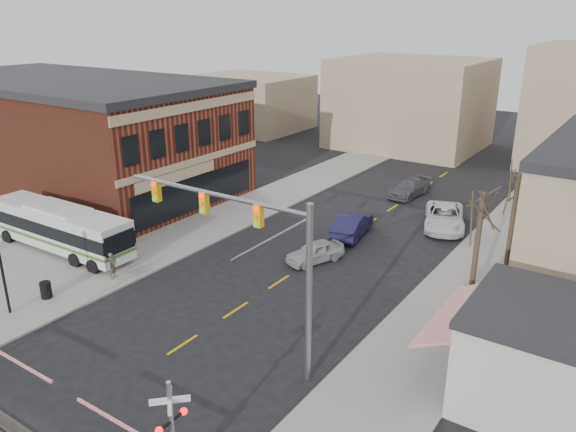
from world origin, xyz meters
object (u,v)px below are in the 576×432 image
object	(u,v)px
transit_bus	(60,227)
car_b	(352,225)
street_lamp	(0,259)
car_c	(444,217)
rr_crossing_east	(164,429)
pedestrian_near	(112,265)
traffic_signal_mast	(254,242)
trash_bin	(46,290)
car_a	(315,252)
car_d	(410,188)
pedestrian_far	(109,243)

from	to	relation	value
transit_bus	car_b	world-z (taller)	transit_bus
street_lamp	car_c	distance (m)	29.01
transit_bus	rr_crossing_east	bearing A→B (deg)	-26.48
rr_crossing_east	street_lamp	world-z (taller)	street_lamp
transit_bus	pedestrian_near	bearing A→B (deg)	-8.62
traffic_signal_mast	car_b	world-z (taller)	traffic_signal_mast
trash_bin	pedestrian_near	xyz separation A→B (m)	(1.07, 3.70, 0.33)
street_lamp	car_b	distance (m)	22.19
transit_bus	street_lamp	bearing A→B (deg)	-53.42
transit_bus	pedestrian_near	xyz separation A→B (m)	(6.19, -0.94, -0.76)
trash_bin	car_a	size ratio (longest dim) A/B	0.24
trash_bin	car_b	size ratio (longest dim) A/B	0.19
rr_crossing_east	transit_bus	bearing A→B (deg)	153.52
trash_bin	car_a	xyz separation A→B (m)	(9.58, 12.59, 0.08)
trash_bin	car_d	distance (m)	30.19
street_lamp	car_b	size ratio (longest dim) A/B	0.87
transit_bus	pedestrian_near	world-z (taller)	transit_bus
car_c	car_d	world-z (taller)	car_c
car_b	pedestrian_near	world-z (taller)	pedestrian_near
car_a	transit_bus	bearing A→B (deg)	-129.18
traffic_signal_mast	car_b	bearing A→B (deg)	102.46
street_lamp	car_a	bearing A→B (deg)	56.45
transit_bus	car_d	bearing A→B (deg)	59.30
car_d	rr_crossing_east	bearing A→B (deg)	-73.70
transit_bus	traffic_signal_mast	bearing A→B (deg)	-8.12
transit_bus	car_d	world-z (taller)	transit_bus
trash_bin	car_d	xyz separation A→B (m)	(9.20, 28.75, 0.12)
car_c	car_d	size ratio (longest dim) A/B	1.22
car_d	pedestrian_far	size ratio (longest dim) A/B	3.08
traffic_signal_mast	car_c	distance (m)	21.55
street_lamp	trash_bin	xyz separation A→B (m)	(0.14, 2.07, -2.61)
street_lamp	rr_crossing_east	bearing A→B (deg)	-11.96
traffic_signal_mast	car_a	world-z (taller)	traffic_signal_mast
rr_crossing_east	car_d	bearing A→B (deg)	99.07
car_d	pedestrian_far	world-z (taller)	pedestrian_far
car_c	pedestrian_near	world-z (taller)	pedestrian_near
car_b	car_c	bearing A→B (deg)	-142.90
street_lamp	trash_bin	bearing A→B (deg)	86.14
rr_crossing_east	pedestrian_far	distance (m)	19.83
street_lamp	trash_bin	world-z (taller)	street_lamp
rr_crossing_east	car_d	world-z (taller)	rr_crossing_east
pedestrian_near	traffic_signal_mast	bearing A→B (deg)	-113.07
transit_bus	pedestrian_far	bearing A→B (deg)	19.78
car_a	car_b	size ratio (longest dim) A/B	0.79
transit_bus	traffic_signal_mast	distance (m)	18.68
car_b	car_d	world-z (taller)	car_b
pedestrian_near	pedestrian_far	size ratio (longest dim) A/B	1.01
traffic_signal_mast	car_d	world-z (taller)	traffic_signal_mast
pedestrian_near	car_b	bearing A→B (deg)	-45.94
rr_crossing_east	pedestrian_far	size ratio (longest dim) A/B	3.56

